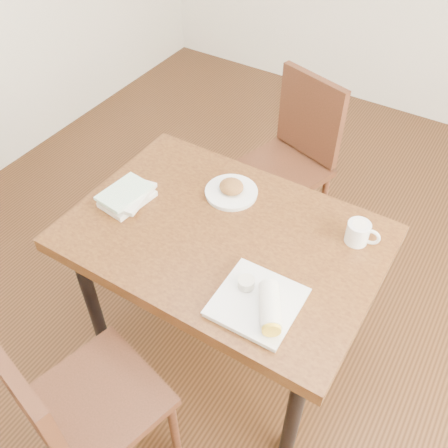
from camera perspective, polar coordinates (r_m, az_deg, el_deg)
The scene contains 9 objects.
ground at distance 2.55m, azimuth 0.00°, elevation -12.93°, with size 4.00×5.00×0.01m, color #472814.
room_walls at distance 1.45m, azimuth 0.00°, elevation 23.95°, with size 4.02×5.02×2.80m.
table at distance 2.01m, azimuth 0.00°, elevation -2.67°, with size 1.21×0.84×0.75m.
chair_near at distance 1.84m, azimuth -16.96°, elevation -19.29°, with size 0.51×0.51×0.95m.
chair_far at distance 2.70m, azimuth 7.84°, elevation 8.04°, with size 0.53×0.53×0.95m.
plate_scone at distance 2.10m, azimuth 0.85°, elevation 3.88°, with size 0.22×0.22×0.07m.
coffee_mug at distance 1.95m, azimuth 15.16°, elevation -0.95°, with size 0.13×0.09×0.09m.
plate_burrito at distance 1.70m, azimuth 4.24°, elevation -9.03°, with size 0.29×0.29×0.09m.
book_stack at distance 2.10m, azimuth -10.95°, elevation 3.15°, with size 0.18×0.24×0.06m.
Camera 1 is at (0.71, -1.15, 2.15)m, focal length 40.00 mm.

